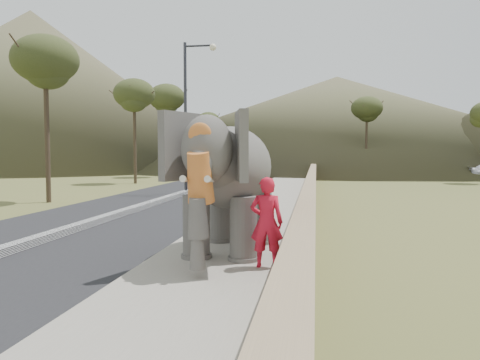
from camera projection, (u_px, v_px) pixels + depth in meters
The scene contains 12 objects.
ground at pixel (183, 315), 6.68m from camera, with size 160.00×160.00×0.00m, color olive.
road at pixel (128, 213), 17.33m from camera, with size 7.00×120.00×0.03m, color black.
median at pixel (128, 211), 17.32m from camera, with size 0.35×120.00×0.22m, color black.
walkway at pixel (262, 215), 16.52m from camera, with size 3.00×120.00×0.15m, color #9E9687.
parapet at pixel (310, 202), 16.23m from camera, with size 0.30×120.00×1.10m, color tan.
lamppost at pixel (191, 102), 24.63m from camera, with size 1.76×0.36×8.00m.
signboard at pixel (190, 164), 23.84m from camera, with size 0.60×0.08×2.40m.
hill_left at pixel (32, 89), 66.25m from camera, with size 60.00×60.00×22.00m, color brown.
hill_far at pixel (337, 121), 74.37m from camera, with size 80.00×80.00×14.00m, color brown.
elephant_and_man at pixel (231, 186), 10.25m from camera, with size 2.38×4.09×2.88m.
motorcyclist at pixel (253, 171), 36.20m from camera, with size 0.95×1.77×1.97m.
trees at pixel (323, 132), 34.15m from camera, with size 47.45×44.08×8.35m.
Camera 1 is at (1.86, -6.32, 2.36)m, focal length 35.00 mm.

